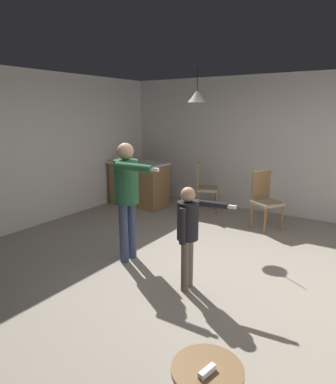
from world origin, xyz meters
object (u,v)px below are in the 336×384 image
Objects in this scene: person_child at (189,227)px; spare_remote_on_table at (207,371)px; dining_chair_by_counter at (265,198)px; kitchen_counter at (139,184)px; person_adult at (127,189)px; dining_chair_near_wall at (204,185)px.

spare_remote_on_table is at bearing 27.26° from person_child.
spare_remote_on_table is (0.98, -4.10, -0.01)m from dining_chair_by_counter.
dining_chair_by_counter reaches higher than kitchen_counter.
spare_remote_on_table is at bearing 45.36° from dining_chair_by_counter.
dining_chair_by_counter is (2.75, 0.02, 0.07)m from kitchen_counter.
person_adult is at bearing 5.74° from dining_chair_by_counter.
person_adult reaches higher than spare_remote_on_table.
kitchen_counter is 1.26× the size of dining_chair_near_wall.
spare_remote_on_table is at bearing -47.54° from kitchen_counter.
dining_chair_by_counter is at bearing 152.73° from person_adult.
dining_chair_by_counter is at bearing 0.48° from kitchen_counter.
dining_chair_by_counter is at bearing 50.21° from dining_chair_near_wall.
person_adult is at bearing -21.85° from dining_chair_near_wall.
spare_remote_on_table is (2.11, -1.80, -0.47)m from person_adult.
spare_remote_on_table is (2.33, -4.41, -0.01)m from dining_chair_near_wall.
kitchen_counter is 2.84m from person_adult.
spare_remote_on_table is (3.73, -4.08, 0.06)m from kitchen_counter.
person_child reaches higher than dining_chair_by_counter.
person_adult is at bearing -54.61° from kitchen_counter.
person_child is at bearing 123.46° from spare_remote_on_table.
kitchen_counter is 1.04× the size of person_child.
person_child is at bearing 77.10° from person_adult.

